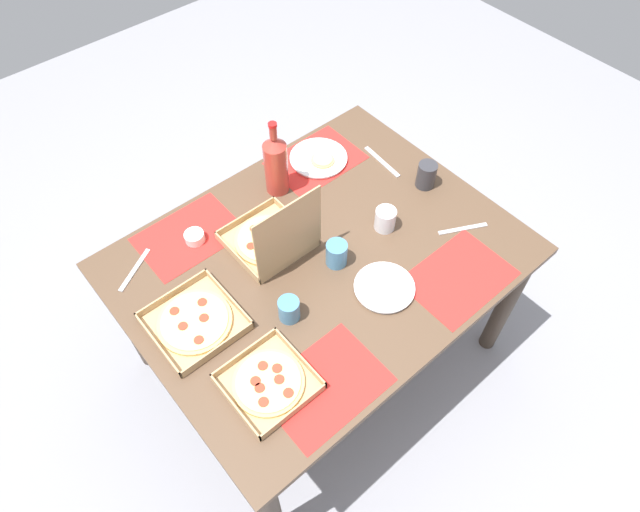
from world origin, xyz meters
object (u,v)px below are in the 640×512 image
object	(u,v)px
pizza_box_edge_far	(268,383)
soda_bottle	(276,164)
cup_dark	(427,176)
condiment_bowl	(195,237)
plate_near_right	(319,159)
cup_red	(385,219)
pizza_box_center	(272,238)
cup_spare	(289,309)
cup_clear_left	(337,254)
plate_middle	(384,288)
pizza_box_corner_right	(195,322)

from	to	relation	value
pizza_box_edge_far	soda_bottle	size ratio (longest dim) A/B	0.78
cup_dark	condiment_bowl	distance (m)	0.91
plate_near_right	condiment_bowl	xyz separation A→B (m)	(0.61, 0.03, 0.01)
soda_bottle	cup_red	xyz separation A→B (m)	(-0.18, 0.41, -0.09)
plate_near_right	condiment_bowl	world-z (taller)	condiment_bowl
pizza_box_center	cup_spare	size ratio (longest dim) A/B	3.62
pizza_box_center	pizza_box_edge_far	xyz separation A→B (m)	(0.33, 0.41, -0.04)
cup_clear_left	plate_middle	bearing A→B (deg)	104.12
pizza_box_edge_far	cup_clear_left	world-z (taller)	cup_clear_left
soda_bottle	cup_dark	bearing A→B (deg)	141.18
pizza_box_corner_right	condiment_bowl	xyz separation A→B (m)	(-0.19, -0.30, 0.01)
pizza_box_corner_right	cup_clear_left	xyz separation A→B (m)	(-0.52, 0.11, 0.04)
plate_middle	condiment_bowl	size ratio (longest dim) A/B	2.90
soda_bottle	condiment_bowl	xyz separation A→B (m)	(0.39, 0.01, -0.11)
plate_near_right	cup_red	bearing A→B (deg)	83.89
pizza_box_edge_far	soda_bottle	world-z (taller)	soda_bottle
pizza_box_edge_far	cup_spare	bearing A→B (deg)	-143.59
pizza_box_center	pizza_box_edge_far	distance (m)	0.53
cup_red	condiment_bowl	world-z (taller)	cup_red
pizza_box_corner_right	cup_dark	distance (m)	1.03
plate_middle	cup_spare	size ratio (longest dim) A/B	2.45
plate_middle	cup_spare	distance (m)	0.34
pizza_box_corner_right	condiment_bowl	size ratio (longest dim) A/B	3.86
pizza_box_corner_right	condiment_bowl	distance (m)	0.35
pizza_box_edge_far	plate_middle	size ratio (longest dim) A/B	1.20
soda_bottle	cup_spare	size ratio (longest dim) A/B	3.79
plate_near_right	cup_clear_left	size ratio (longest dim) A/B	2.47
plate_middle	condiment_bowl	bearing A→B (deg)	-58.07
pizza_box_corner_right	plate_near_right	world-z (taller)	pizza_box_corner_right
pizza_box_center	soda_bottle	bearing A→B (deg)	-131.62
cup_red	condiment_bowl	xyz separation A→B (m)	(0.57, -0.40, -0.03)
pizza_box_center	cup_clear_left	distance (m)	0.24
soda_bottle	cup_dark	distance (m)	0.59
pizza_box_corner_right	plate_middle	xyz separation A→B (m)	(-0.56, 0.30, -0.00)
soda_bottle	cup_spare	world-z (taller)	soda_bottle
pizza_box_center	cup_red	bearing A→B (deg)	152.36
plate_near_right	pizza_box_edge_far	bearing A→B (deg)	40.67
cup_spare	cup_dark	distance (m)	0.79
plate_near_right	plate_middle	distance (m)	0.67
pizza_box_edge_far	soda_bottle	distance (m)	0.83
plate_middle	cup_red	size ratio (longest dim) A/B	2.40
pizza_box_center	pizza_box_edge_far	size ratio (longest dim) A/B	1.23
soda_bottle	cup_dark	size ratio (longest dim) A/B	3.04
plate_near_right	cup_spare	distance (m)	0.75
cup_clear_left	pizza_box_center	bearing A→B (deg)	-57.22
pizza_box_edge_far	plate_near_right	world-z (taller)	pizza_box_edge_far
plate_middle	cup_dark	xyz separation A→B (m)	(-0.47, -0.24, 0.04)
cup_spare	pizza_box_center	bearing A→B (deg)	-116.87
cup_dark	pizza_box_center	bearing A→B (deg)	-12.92
plate_near_right	cup_clear_left	bearing A→B (deg)	56.30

